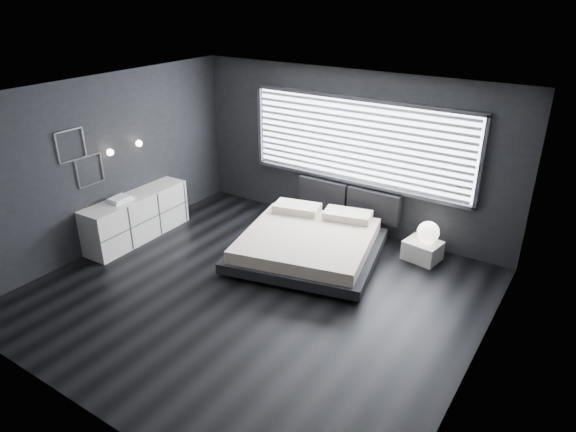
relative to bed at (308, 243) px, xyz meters
The scene contains 12 objects.
room 1.74m from the bed, 93.48° to the right, with size 6.04×6.00×2.80m.
window 1.93m from the bed, 85.02° to the left, with size 4.14×0.09×1.52m.
headboard 1.35m from the bed, 89.58° to the left, with size 1.96×0.16×0.52m.
sconce_near 3.49m from the bed, 156.78° to the right, with size 0.18×0.11×0.11m.
sconce_far 3.32m from the bed, 167.24° to the right, with size 0.18×0.11×0.11m.
wall_art_upper 3.92m from the bed, 148.52° to the right, with size 0.01×0.48×0.48m.
wall_art_lower 3.63m from the bed, 152.05° to the right, with size 0.01×0.48×0.48m.
bed is the anchor object (origin of this frame).
nightstand 1.84m from the bed, 31.67° to the left, with size 0.54×0.45×0.32m, color white.
orb_lamp 1.90m from the bed, 31.46° to the left, with size 0.35×0.35×0.35m, color white.
dresser 3.03m from the bed, 160.53° to the right, with size 0.61×1.99×0.79m.
book_stack 3.18m from the bed, 155.34° to the right, with size 0.30×0.38×0.08m.
Camera 1 is at (3.82, -4.96, 4.09)m, focal length 32.00 mm.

